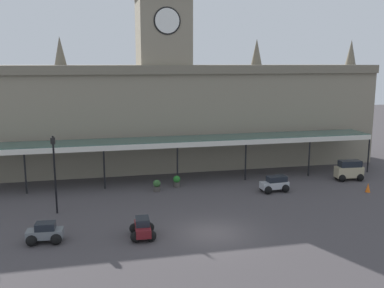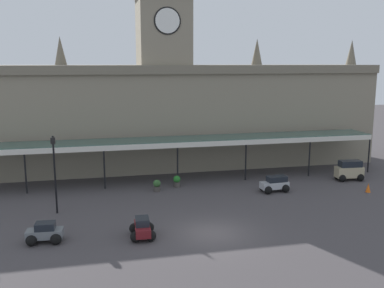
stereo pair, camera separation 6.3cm
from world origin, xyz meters
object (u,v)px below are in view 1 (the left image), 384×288
object	(u,v)px
traffic_cone	(368,188)
victorian_lamppost	(54,166)
car_maroon_sedan	(143,229)
planter_forecourt_centre	(177,181)
car_grey_sedan	(45,234)
car_beige_van	(349,171)
planter_by_canopy	(157,185)
car_silver_estate	(275,185)

from	to	relation	value
traffic_cone	victorian_lamppost	bearing A→B (deg)	179.11
car_maroon_sedan	planter_forecourt_centre	xyz separation A→B (m)	(4.02, 10.09, -0.01)
car_grey_sedan	car_beige_van	world-z (taller)	car_beige_van
victorian_lamppost	planter_forecourt_centre	distance (m)	10.76
planter_forecourt_centre	planter_by_canopy	xyz separation A→B (m)	(-1.82, -0.93, 0.00)
car_beige_van	traffic_cone	world-z (taller)	car_beige_van
car_silver_estate	planter_forecourt_centre	bearing A→B (deg)	157.41
car_silver_estate	traffic_cone	bearing A→B (deg)	-14.09
car_maroon_sedan	planter_forecourt_centre	bearing A→B (deg)	68.26
car_maroon_sedan	car_beige_van	xyz separation A→B (m)	(19.29, 8.78, 0.30)
victorian_lamppost	car_silver_estate	bearing A→B (deg)	4.94
car_grey_sedan	planter_forecourt_centre	size ratio (longest dim) A/B	2.19
car_maroon_sedan	victorian_lamppost	distance (m)	8.18
car_grey_sedan	planter_by_canopy	world-z (taller)	car_grey_sedan
planter_forecourt_centre	planter_by_canopy	bearing A→B (deg)	-153.00
car_beige_van	victorian_lamppost	world-z (taller)	victorian_lamppost
car_maroon_sedan	planter_by_canopy	bearing A→B (deg)	76.48
victorian_lamppost	planter_by_canopy	distance (m)	8.81
planter_forecourt_centre	victorian_lamppost	bearing A→B (deg)	-153.98
traffic_cone	car_maroon_sedan	bearing A→B (deg)	-164.58
car_silver_estate	car_maroon_sedan	size ratio (longest dim) A/B	1.11
victorian_lamppost	planter_forecourt_centre	world-z (taller)	victorian_lamppost
car_silver_estate	victorian_lamppost	distance (m)	17.06
car_beige_van	victorian_lamppost	size ratio (longest dim) A/B	0.45
planter_by_canopy	car_grey_sedan	bearing A→B (deg)	-132.02
car_grey_sedan	car_maroon_sedan	bearing A→B (deg)	-5.24
car_grey_sedan	car_beige_van	size ratio (longest dim) A/B	0.85
car_beige_van	victorian_lamppost	bearing A→B (deg)	-172.49
planter_forecourt_centre	car_grey_sedan	bearing A→B (deg)	-135.11
car_maroon_sedan	car_silver_estate	bearing A→B (deg)	31.35
car_silver_estate	planter_forecourt_centre	distance (m)	8.07
car_beige_van	planter_forecourt_centre	bearing A→B (deg)	175.11
planter_forecourt_centre	planter_by_canopy	distance (m)	2.04
car_maroon_sedan	car_beige_van	world-z (taller)	car_beige_van
car_grey_sedan	victorian_lamppost	distance (m)	5.79
car_maroon_sedan	victorian_lamppost	world-z (taller)	victorian_lamppost
car_grey_sedan	planter_by_canopy	distance (m)	11.65
victorian_lamppost	planter_forecourt_centre	xyz separation A→B (m)	(9.32, 4.55, -2.86)
car_maroon_sedan	car_beige_van	size ratio (longest dim) A/B	0.85
car_silver_estate	planter_by_canopy	world-z (taller)	car_silver_estate
car_grey_sedan	planter_forecourt_centre	xyz separation A→B (m)	(9.61, 9.58, -0.01)
car_maroon_sedan	traffic_cone	distance (m)	19.44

